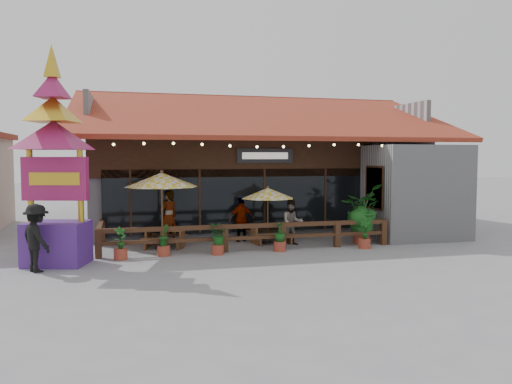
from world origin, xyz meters
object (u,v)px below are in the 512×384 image
object	(u,v)px
picnic_table_left	(165,235)
tropical_plant	(362,210)
umbrella_right	(268,193)
pedestrian	(36,238)
picnic_table_right	(270,230)
thai_sign_tower	(54,141)
umbrella_left	(162,180)

from	to	relation	value
picnic_table_left	tropical_plant	bearing A→B (deg)	-7.72
umbrella_right	pedestrian	bearing A→B (deg)	-159.10
picnic_table_right	pedestrian	distance (m)	8.03
picnic_table_right	thai_sign_tower	world-z (taller)	thai_sign_tower
thai_sign_tower	pedestrian	bearing A→B (deg)	-115.83
umbrella_left	thai_sign_tower	bearing A→B (deg)	-148.57
tropical_plant	thai_sign_tower	bearing A→B (deg)	-174.12
umbrella_left	umbrella_right	bearing A→B (deg)	0.49
umbrella_left	tropical_plant	size ratio (longest dim) A/B	1.28
picnic_table_left	umbrella_left	bearing A→B (deg)	-143.50
picnic_table_right	tropical_plant	world-z (taller)	tropical_plant
tropical_plant	picnic_table_right	bearing A→B (deg)	162.87
umbrella_left	picnic_table_left	world-z (taller)	umbrella_left
thai_sign_tower	pedestrian	xyz separation A→B (m)	(-0.41, -0.84, -2.67)
thai_sign_tower	umbrella_right	bearing A→B (deg)	15.79
umbrella_right	thai_sign_tower	world-z (taller)	thai_sign_tower
umbrella_left	tropical_plant	distance (m)	7.21
umbrella_left	umbrella_right	size ratio (longest dim) A/B	1.33
picnic_table_left	thai_sign_tower	bearing A→B (deg)	-148.42
umbrella_left	pedestrian	distance (m)	4.74
picnic_table_left	tropical_plant	distance (m)	7.09
picnic_table_left	picnic_table_right	size ratio (longest dim) A/B	1.07
tropical_plant	picnic_table_left	bearing A→B (deg)	172.28
thai_sign_tower	tropical_plant	world-z (taller)	thai_sign_tower
thai_sign_tower	pedestrian	distance (m)	2.83
picnic_table_left	thai_sign_tower	size ratio (longest dim) A/B	0.24
picnic_table_left	pedestrian	world-z (taller)	pedestrian
thai_sign_tower	umbrella_left	bearing A→B (deg)	31.43
picnic_table_left	picnic_table_right	bearing A→B (deg)	0.42
picnic_table_right	tropical_plant	bearing A→B (deg)	-17.13
picnic_table_left	umbrella_right	bearing A→B (deg)	-0.54
picnic_table_right	pedestrian	world-z (taller)	pedestrian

